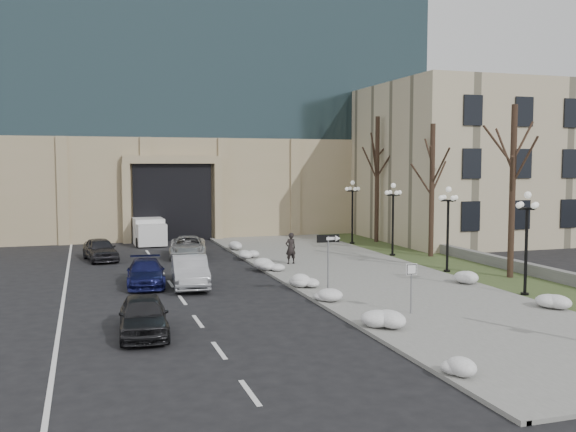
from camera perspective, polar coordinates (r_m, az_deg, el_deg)
name	(u,v)px	position (r m, az deg, el deg)	size (l,w,h in m)	color
ground	(430,350)	(21.58, 12.52, -11.55)	(160.00, 160.00, 0.00)	black
sidewalk	(355,272)	(35.32, 5.98, -5.02)	(9.00, 40.00, 0.12)	gray
curb	(276,277)	(33.79, -1.06, -5.42)	(0.30, 40.00, 0.14)	gray
grass_strip	(459,267)	(38.37, 14.93, -4.39)	(4.00, 40.00, 0.10)	#3B4B25
stone_wall	(469,255)	(41.06, 15.79, -3.40)	(0.50, 30.00, 0.70)	gray
office_tower	(175,30)	(63.29, -10.00, 16.00)	(40.00, 24.70, 36.00)	tan
classical_building	(492,164)	(56.21, 17.71, 4.46)	(22.00, 18.12, 12.00)	#B9AE8B
car_a	(144,315)	(23.19, -12.72, -8.62)	(1.66, 4.13, 1.41)	black
car_b	(190,271)	(31.61, -8.70, -4.88)	(1.64, 4.69, 1.55)	#AFB2B8
car_c	(146,273)	(32.34, -12.53, -4.96)	(1.80, 4.43, 1.28)	#171A50
car_d	(188,247)	(41.57, -8.89, -2.72)	(2.25, 4.87, 1.35)	#B7B7B7
car_e	(100,249)	(41.34, -16.34, -2.86)	(1.66, 4.13, 1.41)	#2D2C31
pedestrian	(291,248)	(37.66, 0.24, -2.88)	(0.67, 0.44, 1.84)	black
box_truck	(147,231)	(49.54, -12.39, -1.29)	(2.34, 6.17, 1.94)	silver
one_way_sign	(332,246)	(28.35, 3.93, -2.66)	(1.07, 0.30, 2.88)	slate
keep_sign	(411,278)	(25.62, 10.91, -5.41)	(0.45, 0.10, 2.10)	slate
snow_clump_a	(462,366)	(19.17, 15.21, -12.76)	(1.10, 1.60, 0.36)	white
snow_clump_b	(380,322)	(23.59, 8.18, -9.33)	(1.10, 1.60, 0.36)	white
snow_clump_c	(325,297)	(27.69, 3.31, -7.19)	(1.10, 1.60, 0.36)	white
snow_clump_d	(301,282)	(31.08, 1.20, -5.88)	(1.10, 1.60, 0.36)	white
snow_clump_e	(269,267)	(35.53, -1.66, -4.54)	(1.10, 1.60, 0.36)	white
snow_clump_f	(248,255)	(40.01, -3.57, -3.51)	(1.10, 1.60, 0.36)	white
snow_clump_g	(235,246)	(44.37, -4.76, -2.71)	(1.10, 1.60, 0.36)	white
snow_clump_h	(555,304)	(28.36, 22.64, -7.27)	(1.10, 1.60, 0.36)	white
snow_clump_i	(470,279)	(33.09, 15.87, -5.41)	(1.10, 1.60, 0.36)	white
lamppost_a	(527,229)	(30.53, 20.46, -1.10)	(1.18, 1.18, 4.76)	black
lamppost_b	(448,218)	(35.85, 14.04, -0.13)	(1.18, 1.18, 4.76)	black
lamppost_c	(393,209)	(41.50, 9.32, 0.58)	(1.18, 1.18, 4.76)	black
lamppost_d	(352,203)	(47.37, 5.75, 1.12)	(1.18, 1.18, 4.76)	black
tree_near	(513,167)	(34.91, 19.37, 4.14)	(3.20, 3.20, 9.00)	black
tree_mid	(432,171)	(41.58, 12.70, 3.89)	(3.20, 3.20, 8.50)	black
tree_far	(377,162)	(48.65, 7.93, 4.82)	(3.20, 3.20, 9.50)	black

